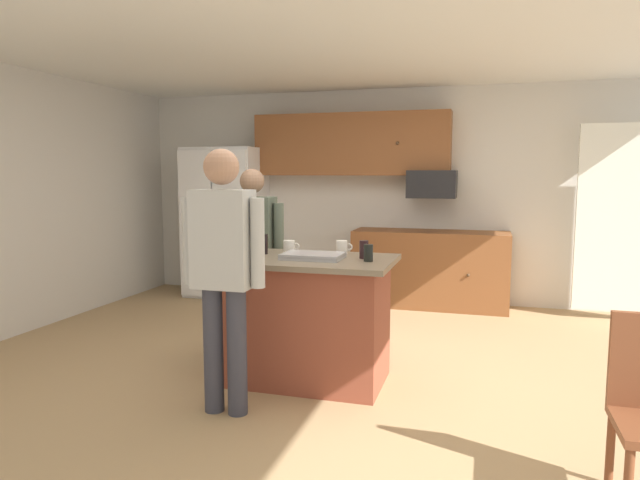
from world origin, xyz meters
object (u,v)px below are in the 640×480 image
glass_dark_ale (250,246)px  serving_tray (313,256)px  refrigerator (226,222)px  mug_blue_stoneware (342,247)px  person_host_foreground (223,263)px  mug_ceramic_white (289,247)px  person_elder_center (253,248)px  microwave_over_range (432,184)px  glass_short_whisky (368,253)px  kitchen_island (309,319)px  glass_pilsner (364,249)px  glass_stout_tall (263,244)px

glass_dark_ale → serving_tray: bearing=3.6°
refrigerator → glass_dark_ale: 3.09m
glass_dark_ale → mug_blue_stoneware: glass_dark_ale is taller
person_host_foreground → mug_blue_stoneware: (0.55, 0.97, -0.00)m
mug_ceramic_white → person_elder_center: bearing=142.4°
person_elder_center → mug_ceramic_white: person_elder_center is taller
person_host_foreground → mug_blue_stoneware: person_host_foreground is taller
glass_dark_ale → mug_ceramic_white: (0.22, 0.26, -0.03)m
serving_tray → microwave_over_range: bearing=77.7°
glass_short_whisky → mug_ceramic_white: bearing=161.1°
kitchen_island → serving_tray: serving_tray is taller
mug_ceramic_white → glass_pilsner: bearing=-9.7°
person_elder_center → person_host_foreground: bearing=-36.6°
mug_ceramic_white → glass_stout_tall: bearing=-152.2°
mug_blue_stoneware → serving_tray: bearing=-117.1°
person_elder_center → mug_blue_stoneware: (0.88, -0.29, 0.08)m
person_host_foreground → mug_ceramic_white: size_ratio=13.04×
glass_dark_ale → glass_stout_tall: 0.17m
person_host_foreground → kitchen_island: bearing=0.0°
refrigerator → glass_pilsner: 3.47m
microwave_over_range → mug_ceramic_white: 2.74m
person_host_foreground → mug_ceramic_white: 0.91m
refrigerator → person_host_foreground: 3.70m
person_elder_center → mug_blue_stoneware: person_elder_center is taller
refrigerator → mug_ceramic_white: (1.73, -2.44, 0.05)m
glass_pilsner → mug_ceramic_white: glass_pilsner is taller
mug_ceramic_white → glass_stout_tall: size_ratio=0.85×
glass_stout_tall → mug_blue_stoneware: bearing=15.3°
kitchen_island → person_host_foreground: (-0.35, -0.71, 0.52)m
mug_blue_stoneware → mug_ceramic_white: size_ratio=0.97×
person_elder_center → glass_stout_tall: person_elder_center is taller
kitchen_island → mug_ceramic_white: mug_ceramic_white is taller
mug_ceramic_white → refrigerator: bearing=125.3°
kitchen_island → glass_pilsner: bearing=12.0°
glass_short_whisky → mug_blue_stoneware: 0.40m
microwave_over_range → glass_stout_tall: 2.89m
person_host_foreground → glass_dark_ale: 0.65m
glass_stout_tall → person_elder_center: bearing=121.8°
glass_short_whisky → mug_ceramic_white: (-0.68, 0.23, -0.01)m
glass_dark_ale → serving_tray: glass_dark_ale is taller
mug_blue_stoneware → glass_stout_tall: bearing=-164.7°
person_elder_center → mug_blue_stoneware: size_ratio=12.52×
person_elder_center → glass_stout_tall: bearing=-19.4°
person_elder_center → glass_short_whisky: size_ratio=13.15×
refrigerator → serving_tray: 3.33m
microwave_over_range → mug_blue_stoneware: (-0.46, -2.49, -0.45)m
glass_stout_tall → person_host_foreground: bearing=-86.6°
glass_short_whisky → mug_ceramic_white: 0.72m
microwave_over_range → glass_short_whisky: microwave_over_range is taller
mug_blue_stoneware → person_elder_center: bearing=161.7°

